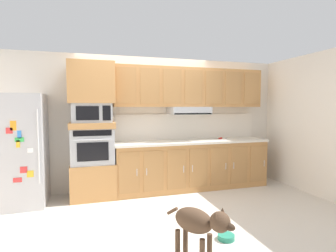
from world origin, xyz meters
TOP-DOWN VIEW (x-y plane):
  - ground_plane at (0.00, 0.00)m, footprint 9.60×9.60m
  - back_kitchen_wall at (0.00, 1.11)m, footprint 6.20×0.12m
  - side_panel_right at (2.80, 0.00)m, footprint 0.12×7.10m
  - refrigerator at (-2.08, 0.68)m, footprint 0.76×0.73m
  - oven_base_cabinet at (-0.98, 0.75)m, footprint 0.74×0.62m
  - built_in_oven at (-0.98, 0.75)m, footprint 0.70×0.62m
  - appliance_mid_shelf at (-0.98, 0.75)m, footprint 0.74×0.62m
  - microwave at (-0.98, 0.75)m, footprint 0.64×0.54m
  - appliance_upper_cabinet at (-0.98, 0.75)m, footprint 0.74×0.62m
  - lower_cabinet_run at (0.85, 0.75)m, footprint 2.93×0.63m
  - countertop_slab at (0.85, 0.75)m, footprint 2.97×0.64m
  - backsplash_panel at (0.85, 1.04)m, footprint 2.97×0.02m
  - upper_cabinet_with_hood at (0.85, 0.87)m, footprint 2.93×0.48m
  - screwdriver at (1.49, 0.82)m, footprint 0.16×0.16m
  - dog at (-0.03, -1.62)m, footprint 0.49×0.68m
  - dog_food_bowl at (0.49, -1.23)m, footprint 0.20×0.20m

SIDE VIEW (x-z plane):
  - ground_plane at x=0.00m, z-range 0.00..0.00m
  - dog_food_bowl at x=0.49m, z-range 0.00..0.06m
  - oven_base_cabinet at x=-0.98m, z-range 0.00..0.60m
  - dog at x=-0.03m, z-range 0.12..0.74m
  - lower_cabinet_run at x=0.85m, z-range 0.00..0.88m
  - refrigerator at x=-2.08m, z-range 0.00..1.76m
  - countertop_slab at x=0.85m, z-range 0.88..0.92m
  - built_in_oven at x=-0.98m, z-range 0.60..1.20m
  - screwdriver at x=1.49m, z-range 0.92..0.95m
  - backsplash_panel at x=0.85m, z-range 0.92..1.42m
  - back_kitchen_wall at x=0.00m, z-range 0.00..2.50m
  - side_panel_right at x=2.80m, z-range 0.00..2.50m
  - appliance_mid_shelf at x=-0.98m, z-range 1.20..1.30m
  - microwave at x=-0.98m, z-range 1.30..1.62m
  - upper_cabinet_with_hood at x=0.85m, z-range 1.46..2.34m
  - appliance_upper_cabinet at x=-0.98m, z-range 1.62..2.30m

